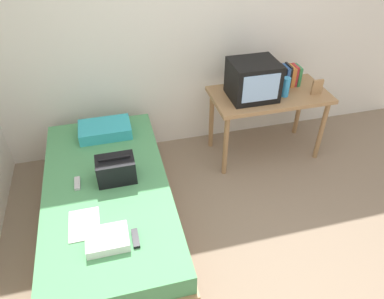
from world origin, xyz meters
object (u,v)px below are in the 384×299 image
object	(u,v)px
remote_dark	(136,238)
remote_silver	(77,183)
water_bottle	(286,87)
magazine	(84,224)
desk	(269,101)
bed	(110,208)
tv	(253,80)
folded_towel	(108,239)
book_row	(289,75)
picture_frame	(317,87)
handbag	(116,169)
pillow	(105,130)

from	to	relation	value
remote_dark	remote_silver	distance (m)	0.75
water_bottle	magazine	size ratio (longest dim) A/B	0.66
desk	remote_silver	distance (m)	2.00
water_bottle	desk	bearing A→B (deg)	144.02
bed	tv	size ratio (longest dim) A/B	4.55
desk	folded_towel	xyz separation A→B (m)	(-1.70, -1.26, -0.09)
book_row	folded_towel	world-z (taller)	book_row
desk	remote_silver	world-z (taller)	desk
bed	picture_frame	distance (m)	2.25
picture_frame	folded_towel	bearing A→B (deg)	-151.87
handbag	desk	bearing A→B (deg)	22.17
tv	book_row	world-z (taller)	tv
book_row	picture_frame	bearing A→B (deg)	-53.31
desk	magazine	size ratio (longest dim) A/B	4.00
pillow	remote_silver	xyz separation A→B (m)	(-0.26, -0.64, -0.04)
tv	remote_dark	xyz separation A→B (m)	(-1.31, -1.26, -0.39)
desk	pillow	distance (m)	1.63
remote_dark	remote_silver	size ratio (longest dim) A/B	1.08
book_row	remote_silver	world-z (taller)	book_row
tv	folded_towel	world-z (taller)	tv
water_bottle	magazine	world-z (taller)	water_bottle
water_bottle	handbag	bearing A→B (deg)	-161.62
pillow	remote_dark	bearing A→B (deg)	-85.02
remote_dark	bed	bearing A→B (deg)	105.24
remote_silver	picture_frame	bearing A→B (deg)	12.26
remote_silver	folded_towel	xyz separation A→B (m)	(0.19, -0.63, 0.02)
handbag	folded_towel	size ratio (longest dim) A/B	1.07
picture_frame	folded_towel	distance (m)	2.43
bed	remote_dark	world-z (taller)	remote_dark
picture_frame	remote_silver	world-z (taller)	picture_frame
tv	magazine	size ratio (longest dim) A/B	1.52
picture_frame	handbag	world-z (taller)	picture_frame
pillow	book_row	bearing A→B (deg)	3.38
desk	magazine	world-z (taller)	desk
book_row	water_bottle	bearing A→B (deg)	-123.21
magazine	remote_dark	distance (m)	0.40
book_row	remote_silver	bearing A→B (deg)	-160.63
handbag	remote_dark	world-z (taller)	handbag
remote_silver	folded_towel	world-z (taller)	folded_towel
desk	folded_towel	bearing A→B (deg)	-143.36
desk	remote_dark	distance (m)	1.99
bed	remote_silver	size ratio (longest dim) A/B	13.89
water_bottle	book_row	size ratio (longest dim) A/B	0.87
remote_silver	folded_towel	bearing A→B (deg)	-72.99
handbag	remote_silver	xyz separation A→B (m)	(-0.31, 0.01, -0.09)
tv	remote_dark	bearing A→B (deg)	-136.06
tv	magazine	xyz separation A→B (m)	(-1.64, -1.05, -0.39)
tv	magazine	world-z (taller)	tv
bed	magazine	world-z (taller)	magazine
pillow	remote_dark	world-z (taller)	pillow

